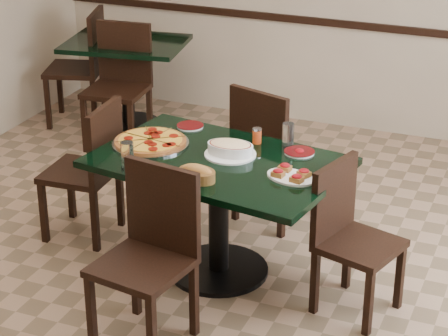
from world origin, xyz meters
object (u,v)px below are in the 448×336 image
at_px(chair_right, 348,230).
at_px(main_table, 218,188).
at_px(back_table, 127,67).
at_px(chair_far, 269,148).
at_px(back_chair_left, 85,61).
at_px(bruschetta_platter, 291,174).
at_px(chair_left, 91,164).
at_px(bread_basket, 197,173).
at_px(pepperoni_pizza, 150,141).
at_px(lasagna_casserole, 230,148).
at_px(back_chair_near, 120,77).
at_px(chair_near, 151,246).

bearing_deg(chair_right, main_table, 102.09).
bearing_deg(back_table, chair_far, -45.07).
relative_size(back_table, chair_far, 1.11).
relative_size(chair_far, back_chair_left, 0.98).
distance_m(back_table, bruschetta_platter, 2.98).
relative_size(main_table, back_table, 1.42).
height_order(chair_left, bread_basket, chair_left).
relative_size(back_table, pepperoni_pizza, 2.32).
height_order(chair_right, bread_basket, chair_right).
bearing_deg(back_chair_left, bruschetta_platter, 34.09).
distance_m(back_chair_left, bruschetta_platter, 3.22).
bearing_deg(lasagna_casserole, chair_left, 174.33).
xyz_separation_m(chair_far, back_chair_near, (-1.59, 0.91, 0.01)).
height_order(back_table, back_chair_near, back_chair_near).
relative_size(chair_left, back_chair_left, 0.93).
bearing_deg(lasagna_casserole, chair_right, -13.71).
xyz_separation_m(chair_right, bread_basket, (-0.80, -0.24, 0.31)).
bearing_deg(lasagna_casserole, bruschetta_platter, -24.80).
bearing_deg(back_table, back_chair_near, -78.83).
distance_m(chair_near, back_chair_near, 2.77).
relative_size(lasagna_casserole, bruschetta_platter, 0.92).
bearing_deg(bread_basket, lasagna_casserole, 92.36).
bearing_deg(chair_right, bread_basket, 123.43).
distance_m(main_table, back_chair_near, 2.25).
relative_size(bread_basket, bruschetta_platter, 0.71).
xyz_separation_m(lasagna_casserole, bread_basket, (-0.04, -0.39, -0.01)).
relative_size(lasagna_casserole, bread_basket, 1.29).
height_order(chair_far, back_chair_near, back_chair_near).
bearing_deg(back_chair_near, back_table, 104.70).
xyz_separation_m(back_chair_near, bruschetta_platter, (2.01, -1.73, 0.22)).
xyz_separation_m(back_table, back_chair_left, (-0.37, -0.05, 0.03)).
distance_m(back_chair_near, pepperoni_pizza, 1.92).
xyz_separation_m(chair_right, lasagna_casserole, (-0.76, 0.14, 0.31)).
bearing_deg(lasagna_casserole, chair_near, -101.47).
xyz_separation_m(chair_near, bread_basket, (0.08, 0.42, 0.25)).
height_order(chair_left, back_chair_left, back_chair_left).
bearing_deg(bread_basket, bruschetta_platter, 33.07).
height_order(back_table, bread_basket, bread_basket).
distance_m(back_chair_left, bread_basket, 3.03).
bearing_deg(chair_far, chair_left, 49.75).
height_order(chair_right, bruschetta_platter, chair_right).
bearing_deg(chair_right, chair_left, 100.37).
relative_size(chair_near, bread_basket, 4.08).
relative_size(chair_far, back_chair_near, 0.98).
bearing_deg(chair_near, lasagna_casserole, 90.50).
height_order(chair_far, bread_basket, chair_far).
xyz_separation_m(chair_far, chair_near, (-0.13, -1.45, -0.01)).
bearing_deg(main_table, lasagna_casserole, 71.70).
height_order(chair_far, chair_right, chair_far).
xyz_separation_m(chair_left, back_chair_left, (-1.11, 1.80, 0.04)).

